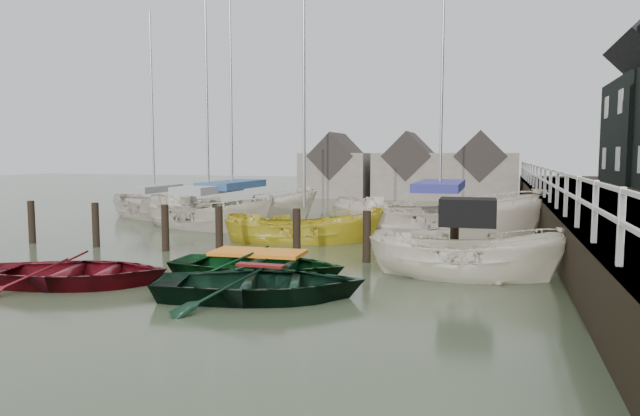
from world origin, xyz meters
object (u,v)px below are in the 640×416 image
(rowboat_dkgreen, at_px, (261,298))
(sailboat_c, at_px, (304,240))
(rowboat_red, at_px, (76,285))
(rowboat_green, at_px, (258,278))
(motorboat, at_px, (466,274))
(sailboat_e, at_px, (155,216))
(sailboat_d, at_px, (439,233))
(sailboat_b, at_px, (233,222))
(sailboat_a, at_px, (209,226))

(rowboat_dkgreen, relative_size, sailboat_c, 0.44)
(rowboat_red, relative_size, rowboat_green, 0.99)
(rowboat_dkgreen, relative_size, motorboat, 0.91)
(rowboat_red, distance_m, sailboat_e, 13.79)
(rowboat_red, height_order, rowboat_dkgreen, rowboat_dkgreen)
(rowboat_red, height_order, motorboat, motorboat)
(rowboat_green, height_order, sailboat_d, sailboat_d)
(motorboat, relative_size, sailboat_b, 0.38)
(rowboat_green, xyz_separation_m, sailboat_d, (3.34, 8.78, 0.06))
(sailboat_e, bearing_deg, sailboat_b, -77.75)
(rowboat_green, distance_m, sailboat_d, 9.40)
(sailboat_a, bearing_deg, rowboat_red, -150.31)
(rowboat_red, height_order, sailboat_a, sailboat_a)
(rowboat_red, relative_size, sailboat_b, 0.33)
(rowboat_red, distance_m, rowboat_green, 4.06)
(sailboat_a, xyz_separation_m, sailboat_c, (4.78, -2.25, -0.04))
(sailboat_b, relative_size, sailboat_d, 0.90)
(sailboat_c, distance_m, sailboat_d, 5.13)
(rowboat_dkgreen, distance_m, sailboat_a, 11.70)
(rowboat_green, distance_m, sailboat_b, 10.92)
(sailboat_e, bearing_deg, sailboat_d, -72.91)
(rowboat_dkgreen, bearing_deg, sailboat_d, -30.41)
(rowboat_red, xyz_separation_m, sailboat_e, (-6.10, 12.36, 0.07))
(rowboat_green, bearing_deg, sailboat_b, 26.31)
(motorboat, xyz_separation_m, sailboat_c, (-5.50, 4.27, -0.07))
(rowboat_dkgreen, distance_m, sailboat_e, 16.14)
(rowboat_dkgreen, bearing_deg, rowboat_red, 74.74)
(sailboat_b, height_order, sailboat_e, sailboat_b)
(rowboat_green, distance_m, motorboat, 4.91)
(sailboat_b, height_order, sailboat_d, sailboat_d)
(motorboat, bearing_deg, sailboat_d, 8.74)
(sailboat_a, height_order, sailboat_d, sailboat_d)
(rowboat_green, xyz_separation_m, sailboat_b, (-5.30, 9.55, 0.06))
(rowboat_red, height_order, sailboat_e, sailboat_e)
(sailboat_a, bearing_deg, rowboat_dkgreen, -128.49)
(sailboat_c, bearing_deg, motorboat, -145.65)
(sailboat_c, distance_m, sailboat_e, 10.05)
(rowboat_dkgreen, height_order, sailboat_c, sailboat_c)
(rowboat_red, distance_m, motorboat, 8.94)
(sailboat_c, xyz_separation_m, sailboat_e, (-8.88, 4.71, 0.05))
(sailboat_a, xyz_separation_m, sailboat_e, (-4.10, 2.46, 0.01))
(sailboat_c, bearing_deg, sailboat_b, 32.25)
(motorboat, bearing_deg, rowboat_red, 110.65)
(rowboat_green, relative_size, sailboat_b, 0.34)
(motorboat, height_order, sailboat_c, sailboat_c)
(rowboat_red, bearing_deg, sailboat_d, -49.21)
(rowboat_dkgreen, distance_m, sailboat_d, 10.81)
(sailboat_d, bearing_deg, motorboat, 177.39)
(motorboat, distance_m, sailboat_a, 12.18)
(sailboat_e, bearing_deg, sailboat_c, -93.26)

